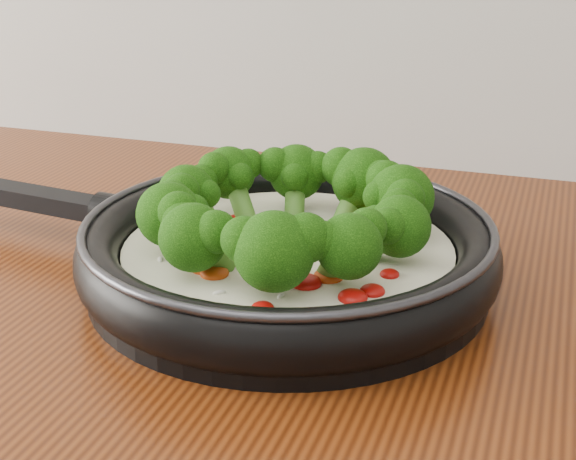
% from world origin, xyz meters
% --- Properties ---
extents(skillet, '(0.56, 0.38, 0.10)m').
position_xyz_m(skillet, '(0.12, 1.12, 0.94)').
color(skillet, black).
rests_on(skillet, counter).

